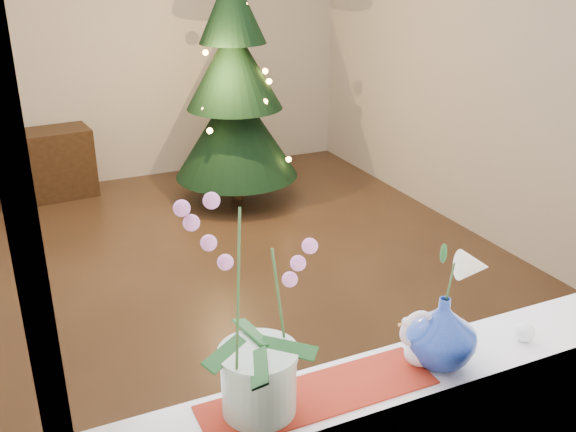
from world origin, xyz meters
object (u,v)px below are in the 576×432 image
object	(u,v)px
orchid_pot	(257,308)
xmas_tree	(234,90)
swan	(428,338)
blue_vase	(442,326)
paperweight	(525,332)
side_table	(45,165)

from	to	relation	value
orchid_pot	xmas_tree	distance (m)	4.08
swan	xmas_tree	bearing A→B (deg)	90.97
xmas_tree	swan	bearing A→B (deg)	-101.59
orchid_pot	swan	xyz separation A→B (m)	(0.55, -0.01, -0.24)
orchid_pot	swan	size ratio (longest dim) A/B	3.03
swan	blue_vase	xyz separation A→B (m)	(0.04, -0.01, 0.04)
paperweight	xmas_tree	xyz separation A→B (m)	(0.43, 3.89, 0.05)
swan	blue_vase	size ratio (longest dim) A/B	0.83
orchid_pot	xmas_tree	xyz separation A→B (m)	(1.35, 3.85, -0.25)
xmas_tree	orchid_pot	bearing A→B (deg)	-109.27
orchid_pot	paperweight	bearing A→B (deg)	-2.51
blue_vase	xmas_tree	world-z (taller)	xmas_tree
swan	side_table	xyz separation A→B (m)	(-0.78, 4.62, -0.70)
paperweight	xmas_tree	size ratio (longest dim) A/B	0.03
orchid_pot	paperweight	distance (m)	0.97
orchid_pot	xmas_tree	bearing A→B (deg)	70.73
swan	blue_vase	distance (m)	0.06
blue_vase	xmas_tree	distance (m)	3.94
orchid_pot	blue_vase	bearing A→B (deg)	-2.08
orchid_pot	paperweight	size ratio (longest dim) A/B	10.19
side_table	swan	bearing A→B (deg)	-86.02
xmas_tree	side_table	distance (m)	1.87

